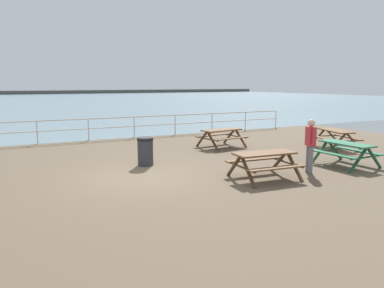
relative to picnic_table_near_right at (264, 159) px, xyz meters
name	(u,v)px	position (x,y,z in m)	size (l,w,h in m)	color
ground_plane	(143,179)	(-3.04, 1.91, -0.68)	(30.00, 24.00, 0.20)	brown
sea_band	(29,101)	(-3.04, 54.66, -0.58)	(142.00, 90.00, 0.01)	gray
distant_shoreline	(18,94)	(-3.04, 97.66, -0.58)	(142.00, 6.00, 1.80)	#4C4C47
seaward_railing	(88,125)	(-3.04, 9.66, 0.18)	(23.07, 0.07, 1.08)	white
picnic_table_near_right	(264,159)	(0.00, 0.00, 0.00)	(1.91, 1.66, 0.80)	brown
picnic_table_mid_centre	(222,134)	(1.73, 5.16, 0.00)	(1.99, 1.76, 0.80)	brown
picnic_table_far_left	(346,148)	(3.53, 0.14, 0.00)	(1.58, 1.83, 0.80)	#286B47
picnic_table_far_right	(335,135)	(5.92, 2.73, 0.00)	(1.94, 2.15, 0.80)	brown
visitor	(310,142)	(1.72, -0.03, 0.36)	(0.33, 0.50, 1.66)	slate
litter_bin	(145,151)	(-2.46, 3.23, -0.10)	(0.55, 0.55, 0.95)	#2D2D33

